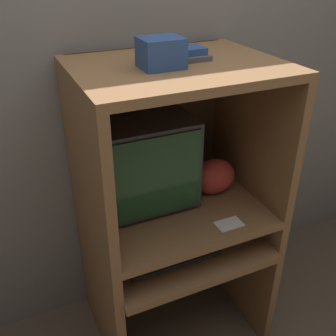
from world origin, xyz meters
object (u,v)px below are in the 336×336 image
object	(u,v)px
crt_monitor	(141,159)
storage_box	(161,53)
snack_bag	(214,176)
book_stack	(188,54)
mouse	(228,239)
keyboard	(172,255)

from	to	relation	value
crt_monitor	storage_box	size ratio (longest dim) A/B	2.78
snack_bag	book_stack	distance (m)	0.63
mouse	snack_bag	world-z (taller)	snack_bag
mouse	book_stack	bearing A→B (deg)	126.52
snack_bag	book_stack	bearing A→B (deg)	177.49
mouse	storage_box	size ratio (longest dim) A/B	0.44
keyboard	mouse	size ratio (longest dim) A/B	6.20
keyboard	storage_box	xyz separation A→B (m)	(0.00, 0.11, 0.89)
book_stack	storage_box	bearing A→B (deg)	-154.61
crt_monitor	mouse	xyz separation A→B (m)	(0.33, -0.27, -0.38)
keyboard	storage_box	world-z (taller)	storage_box
keyboard	storage_box	bearing A→B (deg)	88.31
snack_bag	keyboard	bearing A→B (deg)	-150.12
book_stack	storage_box	distance (m)	0.17
keyboard	book_stack	xyz separation A→B (m)	(0.15, 0.18, 0.85)
book_stack	storage_box	xyz separation A→B (m)	(-0.15, -0.07, 0.03)
storage_box	snack_bag	bearing A→B (deg)	11.69
crt_monitor	storage_box	xyz separation A→B (m)	(0.04, -0.14, 0.50)
mouse	book_stack	world-z (taller)	book_stack
keyboard	mouse	world-z (taller)	mouse
crt_monitor	mouse	world-z (taller)	crt_monitor
crt_monitor	keyboard	world-z (taller)	crt_monitor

